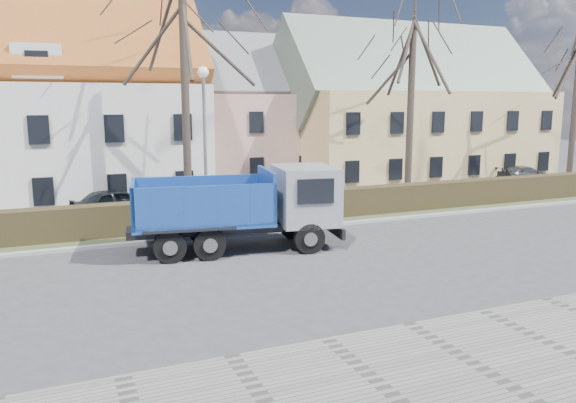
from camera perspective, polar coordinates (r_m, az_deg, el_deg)
name	(u,v)px	position (r m, az deg, el deg)	size (l,w,h in m)	color
ground	(305,262)	(19.09, 1.71, -6.13)	(120.00, 120.00, 0.00)	#3A3A3C
sidewalk_near	(480,369)	(12.37, 18.96, -15.82)	(80.00, 5.00, 0.08)	gray
curb_far	(259,231)	(23.20, -3.01, -3.06)	(80.00, 0.30, 0.12)	#949493
grass_strip	(246,224)	(24.68, -4.28, -2.29)	(80.00, 3.00, 0.10)	#3B4527
hedge	(247,211)	(24.37, -4.15, -1.01)	(60.00, 0.90, 1.30)	#2D2516
building_pink	(236,122)	(38.49, -5.29, 8.07)	(10.80, 8.80, 8.00)	tan
building_yellow	(411,117)	(41.15, 12.36, 8.36)	(18.80, 10.80, 8.50)	#DBBB78
tree_1	(185,79)	(25.81, -10.45, 12.13)	(9.20, 9.20, 12.65)	#342A24
tree_2	(411,99)	(30.73, 12.38, 10.18)	(8.00, 8.00, 11.00)	#342A24
tree_3	(575,104)	(38.88, 27.17, 8.84)	(7.60, 7.60, 10.45)	#342A24
dump_truck	(230,208)	(20.34, -5.92, -0.69)	(7.73, 2.87, 3.09)	navy
streetlight	(205,146)	(24.51, -8.43, 5.57)	(0.54, 0.54, 6.89)	#959697
cart_frame	(176,231)	(22.55, -11.28, -2.91)	(0.73, 0.42, 0.67)	silver
parked_car_a	(117,203)	(27.18, -16.97, -0.14)	(1.67, 4.16, 1.42)	black
parked_car_b	(524,175)	(40.46, 22.89, 2.54)	(1.59, 3.92, 1.14)	#2F2F32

